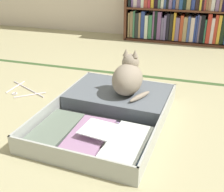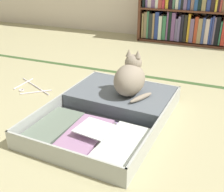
{
  "view_description": "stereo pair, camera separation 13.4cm",
  "coord_description": "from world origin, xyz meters",
  "px_view_note": "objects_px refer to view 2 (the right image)",
  "views": [
    {
      "loc": [
        0.46,
        -1.27,
        0.93
      ],
      "look_at": [
        0.0,
        0.22,
        0.17
      ],
      "focal_mm": 45.96,
      "sensor_mm": 36.0,
      "label": 1
    },
    {
      "loc": [
        0.59,
        -1.23,
        0.93
      ],
      "look_at": [
        0.0,
        0.22,
        0.17
      ],
      "focal_mm": 45.96,
      "sensor_mm": 36.0,
      "label": 2
    }
  ],
  "objects_px": {
    "open_suitcase": "(112,109)",
    "clothes_hanger": "(31,87)",
    "bookshelf": "(206,12)",
    "black_cat": "(131,78)"
  },
  "relations": [
    {
      "from": "bookshelf",
      "to": "black_cat",
      "type": "bearing_deg",
      "value": -98.47
    },
    {
      "from": "bookshelf",
      "to": "clothes_hanger",
      "type": "xyz_separation_m",
      "value": [
        -1.1,
        -1.81,
        -0.36
      ]
    },
    {
      "from": "bookshelf",
      "to": "clothes_hanger",
      "type": "relative_size",
      "value": 4.02
    },
    {
      "from": "bookshelf",
      "to": "open_suitcase",
      "type": "distance_m",
      "value": 2.02
    },
    {
      "from": "open_suitcase",
      "to": "black_cat",
      "type": "xyz_separation_m",
      "value": [
        0.07,
        0.13,
        0.17
      ]
    },
    {
      "from": "bookshelf",
      "to": "black_cat",
      "type": "xyz_separation_m",
      "value": [
        -0.27,
        -1.83,
        -0.15
      ]
    },
    {
      "from": "bookshelf",
      "to": "open_suitcase",
      "type": "relative_size",
      "value": 1.53
    },
    {
      "from": "bookshelf",
      "to": "clothes_hanger",
      "type": "distance_m",
      "value": 2.15
    },
    {
      "from": "open_suitcase",
      "to": "clothes_hanger",
      "type": "relative_size",
      "value": 2.63
    },
    {
      "from": "open_suitcase",
      "to": "black_cat",
      "type": "height_order",
      "value": "black_cat"
    }
  ]
}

